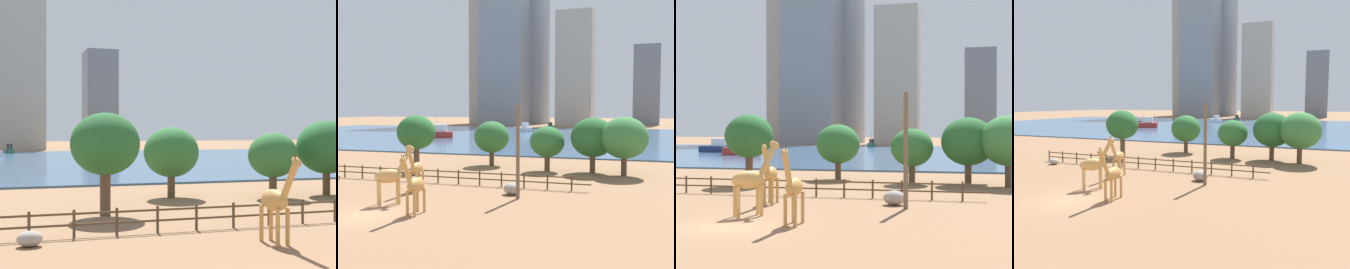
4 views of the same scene
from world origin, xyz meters
The scene contains 22 objects.
ground_plane centered at (0.00, 80.00, 0.00)m, with size 400.00×400.00×0.00m, color #8C6647.
harbor_water centered at (0.00, 77.00, 0.10)m, with size 180.00×86.00×0.20m, color #3D6084.
giraffe_tall centered at (-0.08, 3.30, 2.04)m, with size 2.45×2.42×4.32m.
giraffe_companion centered at (3.06, 1.13, 1.92)m, with size 0.73×2.74×4.07m.
giraffe_young centered at (-0.66, 7.82, 1.93)m, with size 0.88×2.88×4.05m.
utility_pole centered at (8.04, 7.71, 3.52)m, with size 0.28×0.28×7.04m, color brown.
boulder_near_fence centered at (7.18, 9.11, 0.47)m, with size 1.38×1.25×0.93m, color gray.
enclosure_fence centered at (-0.35, 12.00, 0.76)m, with size 26.12×0.14×1.30m.
tree_left_large centered at (7.19, 22.23, 3.18)m, with size 3.73×3.73×4.88m.
tree_center_broad centered at (15.27, 21.31, 3.85)m, with size 4.71×4.71×5.98m.
tree_right_tall centered at (-0.06, 24.64, 3.39)m, with size 4.17×4.17×5.29m.
tree_left_small centered at (-6.35, 17.92, 4.18)m, with size 4.13×4.13×6.09m.
tree_right_small centered at (12.03, 22.46, 3.74)m, with size 4.64×4.64×5.85m.
boat_ferry centered at (-15.06, 95.00, 1.07)m, with size 5.41×5.77×2.56m.
boat_sailboat centered at (-11.07, 112.09, 0.92)m, with size 1.98×4.86×4.30m.
boat_tug centered at (-26.65, 63.41, 1.22)m, with size 7.22×4.70×6.12m.
boat_barge centered at (-36.61, 72.60, 1.13)m, with size 6.53×3.18×2.75m.
skyline_tower_needle centered at (19.10, 164.05, 16.42)m, with size 10.46×13.72×32.84m, color slate.
skyline_block_central centered at (-47.56, 156.98, 51.11)m, with size 15.58×13.52×102.23m, color #ADA89E.
skyline_tower_glass centered at (-27.14, 161.28, 50.93)m, with size 11.26×11.26×101.85m, color #939EAD.
skyline_block_left centered at (-7.75, 144.80, 22.15)m, with size 13.87×12.99×44.29m, color #ADA89E.
skyline_block_right centered at (-36.36, 142.09, 36.57)m, with size 17.19×15.05×73.15m, color gray.
Camera 2 is at (16.69, -22.43, 6.81)m, focal length 45.00 mm.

